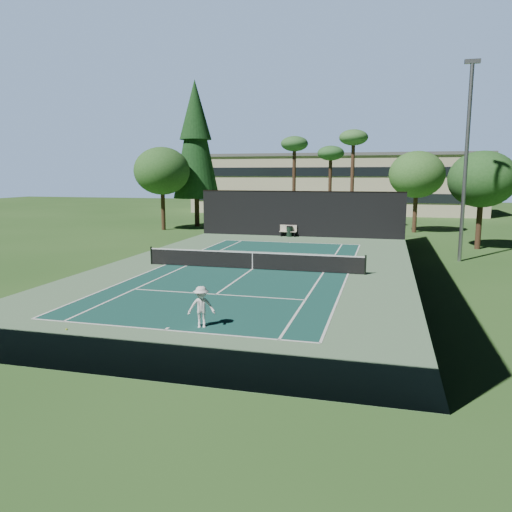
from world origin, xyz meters
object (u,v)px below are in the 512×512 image
Objects in this scene: tennis_ball_a at (66,329)px; tennis_ball_c at (296,261)px; park_bench at (288,230)px; tennis_ball_b at (202,263)px; tennis_ball_d at (237,252)px; trash_bin at (289,231)px; player at (201,307)px; tennis_net at (252,260)px.

tennis_ball_c is at bearing 71.47° from tennis_ball_a.
tennis_ball_a is 28.63m from park_bench.
tennis_ball_c is (5.47, 2.26, 0.01)m from tennis_ball_b.
tennis_ball_c is (5.36, 16.01, -0.00)m from tennis_ball_a.
trash_bin reaches higher than tennis_ball_d.
park_bench reaches higher than tennis_ball_d.
player is 14.52m from tennis_ball_c.
player is at bearing -69.33° from tennis_ball_b.
player is 20.10× the size of tennis_ball_a.
tennis_ball_a is 16.88m from tennis_ball_c.
player is at bearing -85.80° from trash_bin.
park_bench is at bearing 80.36° from tennis_ball_b.
tennis_ball_b is 15.00m from park_bench.
tennis_ball_a and tennis_ball_c have the same top height.
player is 20.13× the size of tennis_ball_c.
player is 1.01× the size of park_bench.
tennis_ball_d is at bearing -99.94° from park_bench.
tennis_net is 6.41m from tennis_ball_d.
tennis_ball_b is at bearing 89.98° from player.
trash_bin is at bearing -36.78° from park_bench.
park_bench is (2.51, 14.78, 0.52)m from tennis_ball_b.
tennis_ball_a is 1.06× the size of tennis_ball_d.
tennis_ball_a is 1.27× the size of tennis_ball_b.
tennis_net reaches higher than tennis_ball_c.
player is at bearing -84.23° from tennis_net.
park_bench reaches higher than tennis_ball_c.
tennis_ball_a is at bearing -108.53° from tennis_ball_c.
tennis_net reaches higher than tennis_ball_a.
tennis_ball_c is at bearing 58.59° from tennis_net.
tennis_ball_a is 1.00× the size of tennis_ball_c.
tennis_ball_a is (-3.37, -12.74, -0.52)m from tennis_net.
player reaches higher than tennis_ball_d.
tennis_ball_d is 0.08× the size of trash_bin.
tennis_net is 13.65× the size of trash_bin.
park_bench is (-2.96, 12.52, 0.51)m from tennis_ball_c.
tennis_ball_c is 12.87m from park_bench.
park_bench is at bearing 80.06° from tennis_ball_d.
tennis_ball_a is 0.05× the size of park_bench.
tennis_ball_d reaches higher than tennis_ball_b.
tennis_ball_a is 18.53m from tennis_ball_d.
tennis_ball_b is 5.92m from tennis_ball_c.
trash_bin is at bearing 79.28° from tennis_ball_d.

